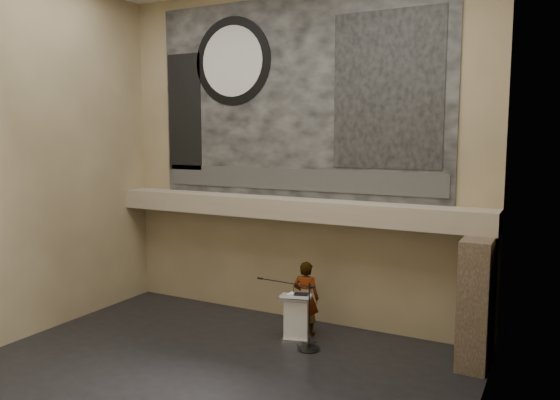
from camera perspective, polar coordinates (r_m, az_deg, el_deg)
The scene contains 20 objects.
floor at distance 11.52m, azimuth -7.79°, elevation -17.79°, with size 10.00×10.00×0.00m, color black.
wall_back at distance 13.92m, azimuth 1.54°, elevation 4.65°, with size 10.00×0.02×8.50m, color #7D6B4F.
wall_front at distance 7.62m, azimuth -26.07°, elevation 2.01°, with size 10.00×0.02×8.50m, color #7D6B4F.
wall_left at distance 14.01m, azimuth -25.04°, elevation 4.01°, with size 0.02×8.00×8.50m, color #7D6B4F.
wall_right at distance 8.58m, azimuth 20.07°, elevation 2.78°, with size 0.02×8.00×8.50m, color #7D6B4F.
soffit at distance 13.68m, azimuth 0.78°, elevation -0.86°, with size 10.00×0.80×0.50m, color gray.
sprinkler_left at distance 14.46m, azimuth -4.98°, elevation -1.58°, with size 0.04×0.04×0.06m, color #B2893D.
sprinkler_right at distance 12.94m, azimuth 8.21°, elevation -2.64°, with size 0.04×0.04×0.06m, color #B2893D.
banner at distance 13.91m, azimuth 1.50°, elevation 10.62°, with size 8.00×0.05×5.00m, color black.
banner_text_strip at distance 13.90m, azimuth 1.40°, elevation 2.17°, with size 7.76×0.02×0.55m, color #2F2F2F.
banner_clock_rim at distance 14.85m, azimuth -5.00°, elevation 14.24°, with size 2.30×2.30×0.02m, color black.
banner_clock_face at distance 14.84m, azimuth -5.04°, elevation 14.25°, with size 1.84×1.84×0.02m, color silver.
banner_building_print at distance 13.00m, azimuth 11.14°, elevation 11.19°, with size 2.60×0.02×3.60m, color black.
banner_brick_print at distance 15.66m, azimuth -9.94°, elevation 9.01°, with size 1.10×0.02×3.20m, color black.
stone_pier at distance 12.23m, azimuth 19.87°, elevation -9.91°, with size 0.60×1.40×2.70m, color #423428.
lectern at distance 13.00m, azimuth 1.75°, elevation -12.16°, with size 0.81×0.67×1.13m.
binder at distance 12.78m, azimuth 2.22°, elevation -9.85°, with size 0.32×0.26×0.04m, color black.
papers at distance 12.86m, azimuth 1.31°, elevation -9.80°, with size 0.23×0.32×0.01m, color white.
speaker_person at distance 13.31m, azimuth 2.73°, elevation -10.17°, with size 0.65×0.43×1.79m, color beige.
mic_stand at distance 12.63m, azimuth 2.82°, elevation -14.26°, with size 1.63×0.52×1.54m.
Camera 1 is at (6.13, -8.48, 4.82)m, focal length 35.00 mm.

